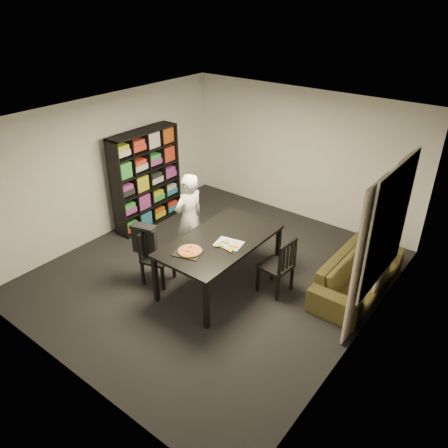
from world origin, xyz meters
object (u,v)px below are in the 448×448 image
Objects in this scene: sofa at (359,274)px; person at (189,218)px; dining_table at (220,243)px; baking_tray at (188,253)px; chair_right at (281,263)px; bookshelf at (146,179)px; pepperoni_pizza at (190,251)px; chair_left at (152,253)px.

person is at bearing 109.11° from sofa.
baking_tray is (-0.13, -0.59, 0.08)m from dining_table.
baking_tray reaches higher than sofa.
chair_right is at bearing 43.95° from baking_tray.
sofa is at bearing 5.84° from bookshelf.
baking_tray reaches higher than dining_table.
bookshelf is at bearing -92.12° from chair_right.
chair_right is 2.37× the size of baking_tray.
sofa is (1.92, 1.76, -0.56)m from pepperoni_pizza.
bookshelf is 0.96× the size of dining_table.
bookshelf reaches higher than chair_left.
chair_right reaches higher than dining_table.
bookshelf is at bearing -100.45° from person.
dining_table is at bearing -72.98° from chair_left.
chair_left is 0.84m from baking_tray.
pepperoni_pizza reaches higher than dining_table.
pepperoni_pizza is at bearing -29.98° from bookshelf.
person reaches higher than dining_table.
dining_table is at bearing 80.33° from person.
person reaches higher than chair_left.
dining_table is (2.42, -0.76, -0.20)m from bookshelf.
bookshelf reaches higher than pepperoni_pizza.
pepperoni_pizza is at bearing -41.96° from chair_right.
dining_table is 0.91m from person.
chair_left is at bearing -178.71° from pepperoni_pizza.
bookshelf is at bearing 162.44° from dining_table.
chair_right is at bearing 131.29° from sofa.
bookshelf reaches higher than sofa.
person is (-0.87, 0.27, 0.04)m from dining_table.
chair_right is 0.60× the size of person.
baking_tray is at bearing -102.36° from dining_table.
pepperoni_pizza is (-0.12, -0.56, 0.10)m from dining_table.
person reaches higher than chair_right.
dining_table is 2.16× the size of chair_left.
baking_tray is 0.04m from pepperoni_pizza.
bookshelf is at bearing 150.02° from pepperoni_pizza.
chair_left is at bearing -41.82° from bookshelf.
baking_tray is (0.74, -0.86, 0.03)m from person.
bookshelf is at bearing 149.36° from baking_tray.
baking_tray is (2.29, -1.35, -0.12)m from bookshelf.
dining_table reaches higher than sofa.
sofa is at bearing -72.24° from chair_left.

